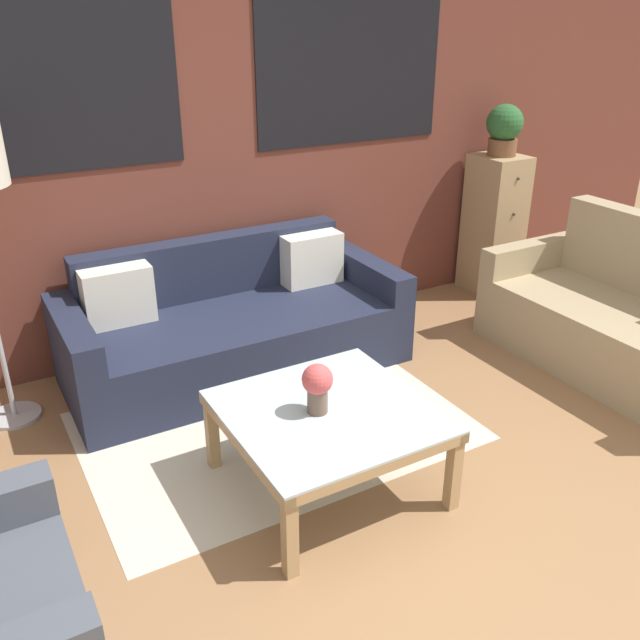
{
  "coord_description": "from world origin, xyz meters",
  "views": [
    {
      "loc": [
        -1.59,
        -1.63,
        2.09
      ],
      "look_at": [
        0.07,
        1.27,
        0.55
      ],
      "focal_mm": 38.0,
      "sensor_mm": 36.0,
      "label": 1
    }
  ],
  "objects_px": {
    "couch_dark": "(234,328)",
    "settee_vintage": "(626,323)",
    "potted_plant": "(504,128)",
    "flower_vase": "(317,385)",
    "coffee_table": "(328,421)",
    "drawer_cabinet": "(494,225)"
  },
  "relations": [
    {
      "from": "couch_dark",
      "to": "coffee_table",
      "type": "distance_m",
      "value": 1.32
    },
    {
      "from": "coffee_table",
      "to": "potted_plant",
      "type": "height_order",
      "value": "potted_plant"
    },
    {
      "from": "couch_dark",
      "to": "flower_vase",
      "type": "relative_size",
      "value": 8.67
    },
    {
      "from": "drawer_cabinet",
      "to": "potted_plant",
      "type": "distance_m",
      "value": 0.74
    },
    {
      "from": "couch_dark",
      "to": "potted_plant",
      "type": "relative_size",
      "value": 5.53
    },
    {
      "from": "settee_vintage",
      "to": "coffee_table",
      "type": "bearing_deg",
      "value": -177.4
    },
    {
      "from": "drawer_cabinet",
      "to": "coffee_table",
      "type": "bearing_deg",
      "value": -147.58
    },
    {
      "from": "couch_dark",
      "to": "coffee_table",
      "type": "bearing_deg",
      "value": -93.87
    },
    {
      "from": "coffee_table",
      "to": "flower_vase",
      "type": "bearing_deg",
      "value": 168.33
    },
    {
      "from": "couch_dark",
      "to": "drawer_cabinet",
      "type": "bearing_deg",
      "value": 5.27
    },
    {
      "from": "potted_plant",
      "to": "flower_vase",
      "type": "xyz_separation_m",
      "value": [
        -2.46,
        -1.52,
        -0.72
      ]
    },
    {
      "from": "settee_vintage",
      "to": "potted_plant",
      "type": "relative_size",
      "value": 4.51
    },
    {
      "from": "potted_plant",
      "to": "couch_dark",
      "type": "bearing_deg",
      "value": -174.73
    },
    {
      "from": "couch_dark",
      "to": "settee_vintage",
      "type": "height_order",
      "value": "settee_vintage"
    },
    {
      "from": "coffee_table",
      "to": "potted_plant",
      "type": "bearing_deg",
      "value": 32.43
    },
    {
      "from": "potted_plant",
      "to": "flower_vase",
      "type": "bearing_deg",
      "value": -148.25
    },
    {
      "from": "couch_dark",
      "to": "drawer_cabinet",
      "type": "distance_m",
      "value": 2.34
    },
    {
      "from": "couch_dark",
      "to": "settee_vintage",
      "type": "xyz_separation_m",
      "value": [
        2.12,
        -1.21,
        0.03
      ]
    },
    {
      "from": "couch_dark",
      "to": "coffee_table",
      "type": "xyz_separation_m",
      "value": [
        -0.09,
        -1.32,
        0.08
      ]
    },
    {
      "from": "couch_dark",
      "to": "flower_vase",
      "type": "bearing_deg",
      "value": -96.0
    },
    {
      "from": "potted_plant",
      "to": "flower_vase",
      "type": "relative_size",
      "value": 1.57
    },
    {
      "from": "couch_dark",
      "to": "flower_vase",
      "type": "height_order",
      "value": "couch_dark"
    }
  ]
}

